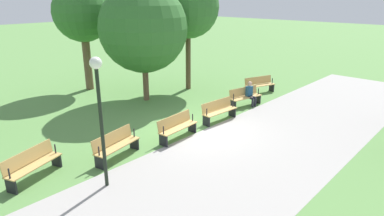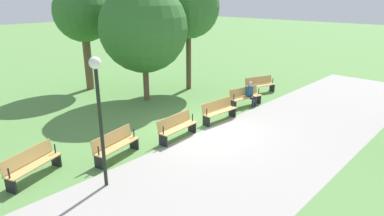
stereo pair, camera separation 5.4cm
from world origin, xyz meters
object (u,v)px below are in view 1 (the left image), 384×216
Objects in this scene: tree_0 at (143,28)px; bench_5 at (32,164)px; tree_3 at (83,13)px; bench_3 at (177,126)px; bench_2 at (219,110)px; lamp_post at (99,98)px; bench_1 at (245,96)px; tree_2 at (188,7)px; bench_4 at (116,145)px; person_seated at (250,93)px; bench_0 at (259,85)px.

bench_5 is at bearing 26.18° from tree_0.
bench_3 is at bearing 79.76° from tree_3.
bench_2 is 7.53m from bench_5.
bench_2 is at bearing 152.17° from bench_5.
tree_0 is at bearing -137.92° from lamp_post.
tree_2 is (-0.43, -4.19, 4.06)m from bench_1.
bench_1 is 5.85m from tree_2.
tree_0 is (-4.90, -4.29, 3.15)m from bench_4.
tree_0 is 1.57× the size of lamp_post.
tree_3 is (0.83, -4.06, 0.61)m from tree_0.
bench_2 is at bearing 91.59° from tree_0.
tree_2 is at bearing -81.28° from person_seated.
bench_0 is 0.50× the size of lamp_post.
tree_3 reaches higher than bench_4.
bench_5 is at bearing -57.03° from lamp_post.
tree_0 is (2.82, -4.48, 2.99)m from person_seated.
bench_1 is 1.02× the size of bench_3.
lamp_post is (8.91, 1.03, 1.96)m from person_seated.
bench_3 is at bearing 15.90° from bench_1.
tree_0 is at bearing -15.53° from bench_0.
bench_1 and bench_2 have the same top height.
bench_3 is at bearing 13.73° from person_seated.
bench_4 is 0.31× the size of tree_3.
bench_4 is at bearing 41.21° from tree_0.
tree_2 is at bearing -118.90° from bench_2.
bench_1 is 1.02× the size of bench_2.
bench_1 is at bearing 112.50° from tree_3.
bench_2 is 6.76m from tree_2.
bench_0 is 1.01× the size of bench_2.
tree_0 is at bearing -150.74° from bench_4.
tree_0 is at bearing -84.43° from bench_2.
tree_2 is at bearing -144.25° from bench_3.
tree_3 is (3.64, -8.53, 3.59)m from person_seated.
bench_3 is at bearing 62.67° from tree_0.
bench_4 is 10.02m from tree_3.
tree_3 is (-4.07, -8.35, 3.76)m from bench_4.
tree_0 is (0.13, -4.64, 3.15)m from bench_2.
bench_1 is at bearing -32.96° from person_seated.
bench_2 is 9.52m from tree_3.
bench_3 is 8.18m from tree_2.
bench_2 is at bearing 19.86° from bench_1.
bench_4 is (9.96, 0.69, 0.00)m from bench_0.
bench_5 is (7.46, -1.04, 0.00)m from bench_2.
bench_5 is 1.53× the size of person_seated.
bench_0 and bench_5 have the same top height.
person_seated is at bearing 86.77° from tree_2.
tree_0 is at bearing 101.52° from tree_3.
lamp_post is at bearing 33.46° from bench_4.
tree_2 is at bearing -83.95° from bench_1.
person_seated is (-5.21, -0.16, 0.16)m from bench_3.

